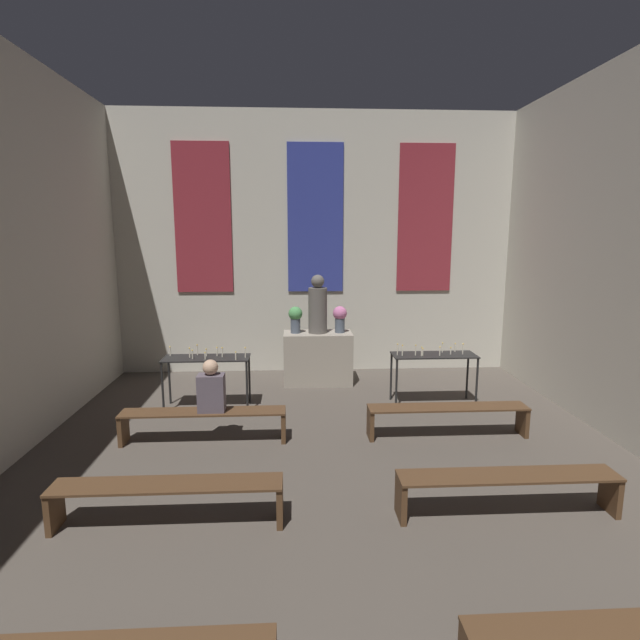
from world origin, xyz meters
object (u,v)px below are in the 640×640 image
Objects in this scene: candle_rack_left at (207,363)px; pew_third_left at (168,494)px; flower_vase_right at (340,317)px; pew_back_right at (447,414)px; statue at (318,307)px; flower_vase_left at (295,318)px; pew_back_left at (204,419)px; candle_rack_right at (434,360)px; altar at (318,358)px; person_seated at (211,388)px; pew_third_right at (508,485)px.

candle_rack_left is 0.62× the size of pew_third_left.
pew_back_right is (1.29, -2.66, -0.94)m from flower_vase_right.
pew_back_right is (3.59, -1.38, -0.42)m from candle_rack_left.
pew_back_right is at bearing -57.28° from statue.
flower_vase_left is 4.93m from pew_third_left.
flower_vase_right reaches higher than pew_back_left.
flower_vase_left is 0.36× the size of candle_rack_right.
flower_vase_left is (-0.42, 0.00, 0.78)m from altar.
candle_rack_right is at bearing 21.70° from person_seated.
candle_rack_left reaches higher than altar.
candle_rack_left reaches higher than pew_third_right.
pew_third_right is (1.71, -4.66, -1.15)m from statue.
flower_vase_left is 0.22× the size of pew_back_left.
pew_back_left is 3.41m from pew_back_right.
pew_third_right is 1.00× the size of pew_back_left.
statue is 3.36m from pew_back_right.
flower_vase_left reaches higher than altar.
statue reaches higher than candle_rack_left.
statue is 0.49× the size of pew_third_left.
altar is 3.16m from pew_back_left.
candle_rack_left is at bearing -145.88° from statue.
pew_back_left is (-3.41, 2.01, 0.00)m from pew_third_right.
candle_rack_left reaches higher than pew_back_right.
pew_back_right is (-0.17, -1.38, -0.42)m from candle_rack_right.
flower_vase_right reaches higher than candle_rack_right.
pew_third_left is (-1.71, -4.66, -0.16)m from altar.
candle_rack_right is at bearing 43.35° from pew_third_left.
pew_third_left is (-1.71, -4.66, -1.15)m from statue.
pew_third_left is at bearing -105.42° from flower_vase_left.
pew_back_left is (-2.13, -2.66, -0.94)m from flower_vase_right.
person_seated is at bearing 86.61° from pew_third_left.
altar is at bearing 0.00° from flower_vase_left.
pew_third_left is at bearing -110.10° from altar.
statue is 0.79× the size of candle_rack_right.
pew_third_right is at bearing -92.95° from candle_rack_right.
person_seated is (-3.29, 0.00, 0.43)m from pew_back_right.
flower_vase_left is 5.21m from pew_third_right.
statue is 2.19× the size of flower_vase_left.
pew_third_left is 1.00× the size of pew_back_right.
pew_back_left is 3.11× the size of person_seated.
pew_third_left is at bearing -136.65° from candle_rack_right.
candle_rack_right is 3.73m from person_seated.
candle_rack_left is 1.45m from pew_back_left.
candle_rack_right is (2.30, -1.28, -0.53)m from flower_vase_left.
flower_vase_right is 0.22× the size of pew_back_right.
altar reaches higher than pew_third_left.
pew_third_left and pew_third_right have the same top height.
pew_back_right is (3.41, 0.00, 0.00)m from pew_back_left.
altar is 3.11m from person_seated.
pew_back_left is (-3.59, -1.38, -0.42)m from candle_rack_right.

